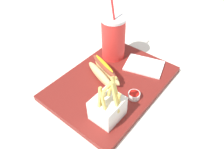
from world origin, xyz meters
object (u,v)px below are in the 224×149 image
soda_cup (113,38)px  napkin_stack (144,66)px  fries_basket (108,108)px  ketchup_cup_1 (134,95)px  hot_dog_1 (104,72)px

soda_cup → napkin_stack: soda_cup is taller
fries_basket → ketchup_cup_1: size_ratio=3.68×
ketchup_cup_1 → hot_dog_1: bearing=-94.8°
soda_cup → fries_basket: soda_cup is taller
soda_cup → ketchup_cup_1: size_ratio=6.71×
napkin_stack → ketchup_cup_1: bearing=20.4°
soda_cup → fries_basket: 0.30m
fries_basket → napkin_stack: size_ratio=1.03×
ketchup_cup_1 → napkin_stack: size_ratio=0.28×
hot_dog_1 → napkin_stack: bearing=150.3°
ketchup_cup_1 → napkin_stack: (-0.15, -0.06, -0.01)m
soda_cup → hot_dog_1: bearing=23.2°
fries_basket → napkin_stack: 0.27m
soda_cup → fries_basket: (0.24, 0.17, -0.05)m
fries_basket → napkin_stack: (-0.26, -0.04, -0.04)m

